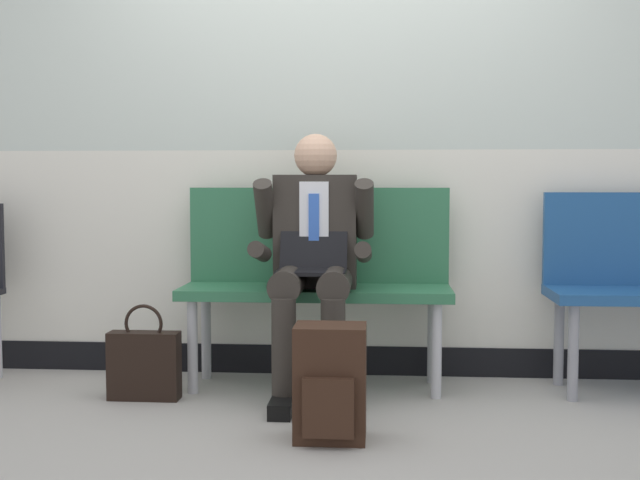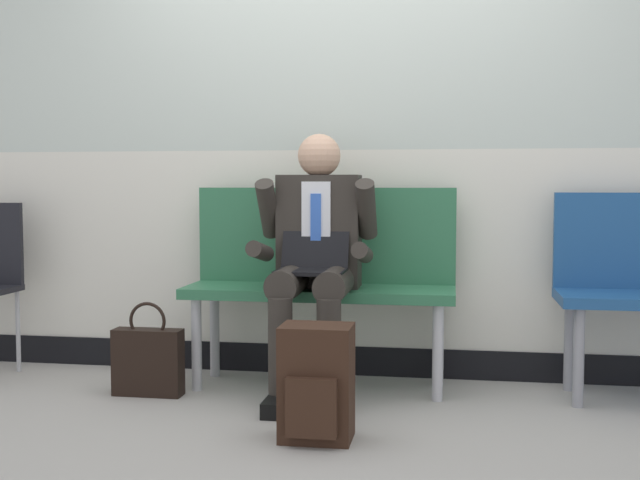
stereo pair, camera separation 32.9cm
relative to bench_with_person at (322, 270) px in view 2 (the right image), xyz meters
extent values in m
plane|color=#9E9991|center=(0.07, -0.50, -0.58)|extent=(18.00, 18.00, 0.00)
cube|color=silver|center=(0.07, 0.27, 0.09)|extent=(6.63, 0.12, 1.03)
cube|color=black|center=(0.07, 0.27, -0.50)|extent=(6.63, 0.14, 0.15)
cube|color=#2D6B47|center=(0.00, -0.08, -0.10)|extent=(1.33, 0.42, 0.05)
cube|color=#2D6B47|center=(0.00, 0.10, 0.17)|extent=(1.33, 0.04, 0.49)
cylinder|color=#B7B7BC|center=(-0.58, -0.23, -0.35)|extent=(0.05, 0.05, 0.45)
cylinder|color=#B7B7BC|center=(-0.58, 0.07, -0.35)|extent=(0.05, 0.05, 0.45)
cylinder|color=#B7B7BC|center=(0.58, -0.23, -0.35)|extent=(0.05, 0.05, 0.45)
cylinder|color=#B7B7BC|center=(0.58, 0.07, -0.35)|extent=(0.05, 0.05, 0.45)
cylinder|color=gray|center=(1.21, -0.23, -0.35)|extent=(0.05, 0.05, 0.45)
cylinder|color=gray|center=(1.21, 0.07, -0.35)|extent=(0.05, 0.05, 0.45)
cylinder|color=#2D2823|center=(-0.11, -0.29, -0.03)|extent=(0.15, 0.40, 0.15)
cylinder|color=#2D2823|center=(-0.11, -0.48, -0.33)|extent=(0.11, 0.11, 0.50)
cube|color=black|center=(-0.11, -0.54, -0.54)|extent=(0.10, 0.26, 0.07)
cylinder|color=#2D2823|center=(0.11, -0.29, -0.03)|extent=(0.15, 0.40, 0.15)
cylinder|color=#2D2823|center=(0.11, -0.48, -0.33)|extent=(0.11, 0.11, 0.50)
cube|color=black|center=(0.11, -0.54, -0.54)|extent=(0.10, 0.26, 0.07)
cube|color=#2D2823|center=(0.00, -0.08, 0.20)|extent=(0.40, 0.18, 0.55)
cube|color=silver|center=(0.00, -0.17, 0.25)|extent=(0.14, 0.01, 0.39)
cube|color=blue|center=(0.00, -0.18, 0.22)|extent=(0.05, 0.01, 0.33)
sphere|color=tan|center=(0.00, -0.08, 0.57)|extent=(0.21, 0.21, 0.21)
cylinder|color=#2D2823|center=(-0.24, -0.15, 0.31)|extent=(0.09, 0.25, 0.30)
cylinder|color=#2D2823|center=(-0.24, -0.32, 0.12)|extent=(0.08, 0.27, 0.12)
cylinder|color=#2D2823|center=(0.24, -0.15, 0.31)|extent=(0.09, 0.25, 0.30)
cylinder|color=#2D2823|center=(0.24, -0.32, 0.12)|extent=(0.08, 0.27, 0.12)
cube|color=black|center=(0.00, -0.32, 0.03)|extent=(0.32, 0.22, 0.02)
cube|color=black|center=(0.00, -0.19, 0.14)|extent=(0.32, 0.08, 0.21)
cube|color=#331E14|center=(0.12, -0.88, -0.35)|extent=(0.28, 0.21, 0.46)
cube|color=#331E14|center=(0.12, -1.00, -0.42)|extent=(0.20, 0.04, 0.23)
cube|color=black|center=(-0.78, -0.35, -0.42)|extent=(0.33, 0.11, 0.32)
torus|color=black|center=(-0.78, -0.35, -0.22)|extent=(0.18, 0.02, 0.18)
cylinder|color=#A5A5AA|center=(-1.66, 0.00, -0.36)|extent=(0.02, 0.02, 0.44)
camera|label=1|loc=(0.32, -3.97, 0.43)|focal=44.87mm
camera|label=2|loc=(0.65, -3.93, 0.43)|focal=44.87mm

